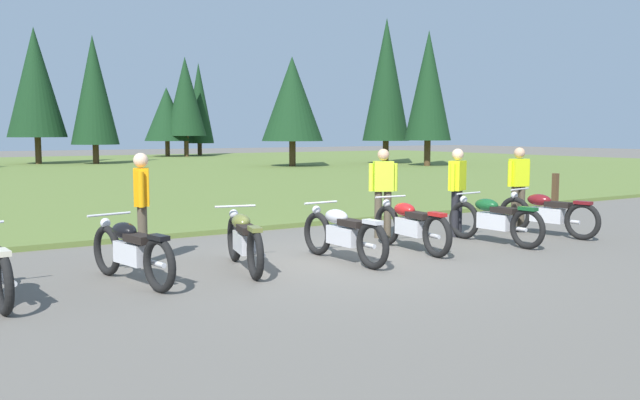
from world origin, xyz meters
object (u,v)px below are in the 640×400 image
at_px(motorcycle_red, 410,225).
at_px(motorcycle_british_green, 494,219).
at_px(motorcycle_silver, 343,233).
at_px(rider_checking_bike, 519,183).
at_px(trail_marker_post, 555,194).
at_px(motorcycle_olive, 244,240).
at_px(rider_near_row_end, 383,187).
at_px(motorcycle_black, 131,250).
at_px(rider_with_back_turned, 142,201).
at_px(motorcycle_maroon, 547,213).
at_px(rider_in_hivis_vest, 457,187).

distance_m(motorcycle_red, motorcycle_british_green, 1.74).
distance_m(motorcycle_silver, rider_checking_bike, 5.11).
relative_size(motorcycle_british_green, trail_marker_post, 2.10).
relative_size(motorcycle_olive, motorcycle_british_green, 0.98).
bearing_deg(motorcycle_british_green, rider_near_row_end, 128.10).
xyz_separation_m(motorcycle_black, rider_with_back_turned, (0.55, 1.24, 0.51)).
height_order(motorcycle_maroon, rider_near_row_end, rider_near_row_end).
relative_size(motorcycle_olive, rider_with_back_turned, 1.24).
xyz_separation_m(motorcycle_red, rider_with_back_turned, (-4.12, 1.32, 0.51)).
distance_m(rider_in_hivis_vest, rider_near_row_end, 1.43).
bearing_deg(motorcycle_black, motorcycle_british_green, -2.98).
xyz_separation_m(motorcycle_red, trail_marker_post, (6.10, 1.89, 0.06)).
relative_size(motorcycle_black, motorcycle_british_green, 0.99).
distance_m(motorcycle_olive, rider_in_hivis_vest, 4.86).
distance_m(rider_with_back_turned, trail_marker_post, 10.24).
xyz_separation_m(rider_in_hivis_vest, rider_with_back_turned, (-5.87, 0.60, 0.00)).
height_order(motorcycle_black, motorcycle_silver, same).
distance_m(motorcycle_maroon, rider_with_back_turned, 7.55).
relative_size(rider_in_hivis_vest, rider_with_back_turned, 1.00).
bearing_deg(rider_in_hivis_vest, motorcycle_silver, -164.42).
height_order(motorcycle_silver, motorcycle_red, same).
bearing_deg(trail_marker_post, rider_in_hivis_vest, -164.99).
distance_m(motorcycle_black, motorcycle_olive, 1.63).
relative_size(motorcycle_olive, rider_checking_bike, 1.24).
height_order(rider_in_hivis_vest, rider_checking_bike, same).
distance_m(rider_in_hivis_vest, rider_with_back_turned, 5.90).
xyz_separation_m(motorcycle_olive, motorcycle_silver, (1.55, -0.26, 0.00)).
distance_m(motorcycle_british_green, rider_in_hivis_vest, 1.10).
height_order(motorcycle_red, motorcycle_british_green, same).
xyz_separation_m(motorcycle_silver, motorcycle_red, (1.49, 0.18, 0.00)).
bearing_deg(motorcycle_olive, motorcycle_black, 179.86).
distance_m(motorcycle_red, rider_in_hivis_vest, 1.97).
xyz_separation_m(motorcycle_black, rider_checking_bike, (8.18, 0.68, 0.51)).
height_order(motorcycle_red, rider_near_row_end, rider_near_row_end).
height_order(rider_in_hivis_vest, trail_marker_post, rider_in_hivis_vest).
bearing_deg(motorcycle_british_green, rider_in_hivis_vest, 87.81).
bearing_deg(rider_in_hivis_vest, motorcycle_british_green, -92.19).
relative_size(motorcycle_black, motorcycle_maroon, 1.00).
distance_m(rider_near_row_end, trail_marker_post, 5.67).
distance_m(motorcycle_red, rider_checking_bike, 3.63).
relative_size(motorcycle_silver, trail_marker_post, 2.10).
distance_m(motorcycle_silver, rider_in_hivis_vest, 3.41).
distance_m(motorcycle_british_green, rider_near_row_end, 2.09).
height_order(motorcycle_black, motorcycle_olive, same).
relative_size(motorcycle_maroon, rider_with_back_turned, 1.25).
relative_size(motorcycle_black, trail_marker_post, 2.08).
bearing_deg(trail_marker_post, motorcycle_olive, -168.81).
bearing_deg(motorcycle_black, motorcycle_silver, -4.77).
bearing_deg(motorcycle_silver, trail_marker_post, 15.26).
bearing_deg(motorcycle_red, motorcycle_maroon, -2.54).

